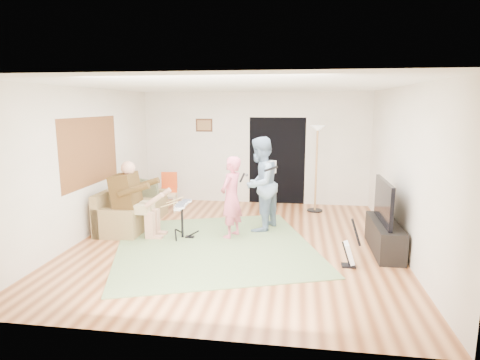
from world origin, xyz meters
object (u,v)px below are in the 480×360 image
dining_chair (169,198)px  television (384,201)px  tv_cabinet (384,237)px  guitarist (260,184)px  torchiere_lamp (317,153)px  singer (231,197)px  sofa (130,212)px  drum_kit (182,222)px  guitar_spare (350,253)px

dining_chair → television: (4.29, -1.97, 0.54)m
tv_cabinet → guitarist: bearing=158.0°
dining_chair → guitarist: bearing=-33.8°
torchiere_lamp → dining_chair: (-3.30, -0.46, -1.02)m
singer → guitarist: 0.72m
sofa → guitarist: bearing=1.1°
guitarist → television: (2.11, -0.87, -0.05)m
sofa → drum_kit: 1.44m
guitarist → torchiere_lamp: torchiere_lamp is taller
drum_kit → torchiere_lamp: torchiere_lamp is taller
singer → guitarist: guitarist is taller
sofa → singer: bearing=-12.2°
drum_kit → singer: 1.00m
sofa → guitarist: size_ratio=1.08×
guitarist → guitar_spare: size_ratio=2.41×
singer → guitarist: bearing=159.0°
guitarist → dining_chair: size_ratio=2.06×
drum_kit → television: (3.45, -0.17, 0.56)m
singer → torchiere_lamp: torchiere_lamp is taller
guitar_spare → tv_cabinet: bearing=49.0°
sofa → drum_kit: (1.29, -0.65, 0.03)m
guitarist → guitar_spare: bearing=63.9°
television → torchiere_lamp: bearing=112.1°
singer → tv_cabinet: bearing=103.4°
singer → sofa: bearing=-81.1°
singer → tv_cabinet: singer is taller
sofa → television: size_ratio=1.61×
guitarist → torchiere_lamp: 1.97m
guitar_spare → tv_cabinet: size_ratio=0.53×
torchiere_lamp → sofa: bearing=-156.8°
guitarist → dining_chair: bearing=-95.8°
torchiere_lamp → tv_cabinet: size_ratio=1.39×
sofa → drum_kit: bearing=-26.8°
sofa → dining_chair: 1.23m
singer → torchiere_lamp: size_ratio=0.77×
guitarist → television: 2.28m
tv_cabinet → television: bearing=180.0°
sofa → torchiere_lamp: 4.22m
torchiere_lamp → television: 2.67m
guitarist → tv_cabinet: bearing=88.8°
drum_kit → dining_chair: size_ratio=0.76×
drum_kit → guitarist: guitarist is taller
singer → tv_cabinet: 2.69m
singer → guitar_spare: bearing=82.0°
sofa → singer: singer is taller
singer → dining_chair: size_ratio=1.70×
drum_kit → guitarist: size_ratio=0.37×
singer → dining_chair: 2.39m
drum_kit → guitarist: (1.34, 0.70, 0.61)m
singer → dining_chair: bearing=-112.2°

